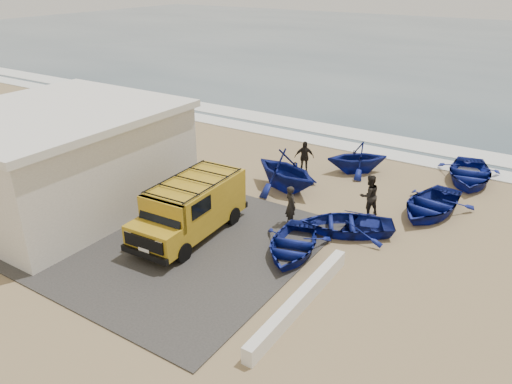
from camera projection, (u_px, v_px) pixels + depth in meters
The scene contains 17 objects.
ground at pixel (227, 228), 20.36m from camera, with size 160.00×160.00×0.00m, color #957D56.
slab at pixel (157, 234), 19.81m from camera, with size 12.00×10.00×0.05m, color #3B3936.
ocean at pixel (486, 51), 63.18m from camera, with size 180.00×88.00×0.01m, color #385166.
surf_line at pixel (346, 146), 29.52m from camera, with size 180.00×1.60×0.06m, color white.
surf_wash at pixel (362, 135), 31.44m from camera, with size 180.00×2.20×0.04m, color white.
building at pixel (59, 157), 21.65m from camera, with size 8.40×9.40×4.30m.
parapet at pixel (300, 300), 15.48m from camera, with size 0.35×6.00×0.55m, color silver.
van at pixel (191, 206), 19.40m from camera, with size 2.34×5.37×2.26m.
boat_near_left at pixel (292, 244), 18.40m from camera, with size 2.57×3.59×0.74m, color navy.
boat_near_right at pixel (346, 224), 19.86m from camera, with size 2.64×3.70×0.77m, color navy.
boat_mid_left at pixel (286, 170), 23.47m from camera, with size 3.24×3.76×1.98m, color navy.
boat_mid_right at pixel (431, 204), 21.38m from camera, with size 2.91×4.08×0.84m, color navy.
boat_far_left at pixel (357, 157), 25.53m from camera, with size 2.68×3.11×1.64m, color navy.
boat_far_right at pixel (469, 173), 24.52m from camera, with size 3.04×4.26×0.88m, color navy.
fisherman_front at pixel (291, 206), 20.29m from camera, with size 0.62×0.41×1.71m, color black.
fisherman_middle at pixel (369, 195), 21.05m from camera, with size 0.89×0.69×1.82m, color black.
fisherman_back at pixel (304, 157), 25.46m from camera, with size 0.99×0.41×1.69m, color black.
Camera 1 is at (10.75, -14.41, 9.73)m, focal length 35.00 mm.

